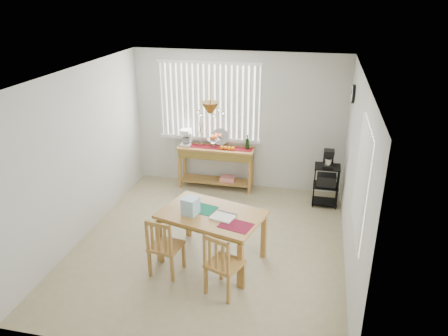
% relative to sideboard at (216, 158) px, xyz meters
% --- Properties ---
extents(ground, '(4.00, 4.50, 0.01)m').
position_rel_sideboard_xyz_m(ground, '(0.37, -2.02, -0.62)').
color(ground, tan).
extents(room_shell, '(4.20, 4.70, 2.70)m').
position_rel_sideboard_xyz_m(room_shell, '(0.37, -2.01, 1.07)').
color(room_shell, beige).
rests_on(room_shell, ground).
extents(sideboard, '(1.46, 0.41, 0.82)m').
position_rel_sideboard_xyz_m(sideboard, '(0.00, 0.00, 0.00)').
color(sideboard, '#AC7B3A').
rests_on(sideboard, ground).
extents(sideboard_items, '(1.39, 0.34, 0.63)m').
position_rel_sideboard_xyz_m(sideboard_items, '(-0.24, 0.01, 0.33)').
color(sideboard_items, maroon).
rests_on(sideboard_items, sideboard).
extents(wire_cart, '(0.44, 0.35, 0.75)m').
position_rel_sideboard_xyz_m(wire_cart, '(2.07, -0.30, -0.17)').
color(wire_cart, black).
rests_on(wire_cart, ground).
extents(cart_items, '(0.18, 0.21, 0.31)m').
position_rel_sideboard_xyz_m(cart_items, '(2.07, -0.30, 0.27)').
color(cart_items, black).
rests_on(cart_items, wire_cart).
extents(dining_table, '(1.58, 1.23, 0.75)m').
position_rel_sideboard_xyz_m(dining_table, '(0.50, -2.39, 0.04)').
color(dining_table, '#AC7B3A').
rests_on(dining_table, ground).
extents(table_items, '(1.05, 0.76, 0.24)m').
position_rel_sideboard_xyz_m(table_items, '(0.33, -2.47, 0.22)').
color(table_items, '#12674A').
rests_on(table_items, dining_table).
extents(chair_left, '(0.46, 0.46, 0.86)m').
position_rel_sideboard_xyz_m(chair_left, '(-0.04, -2.86, -0.19)').
color(chair_left, '#AC7B3A').
rests_on(chair_left, ground).
extents(chair_right, '(0.53, 0.53, 0.88)m').
position_rel_sideboard_xyz_m(chair_right, '(0.81, -3.10, -0.19)').
color(chair_right, '#AC7B3A').
rests_on(chair_right, ground).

